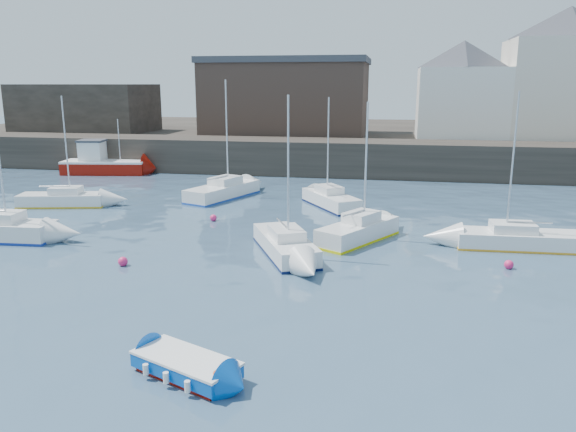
% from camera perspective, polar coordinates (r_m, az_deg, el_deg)
% --- Properties ---
extents(water, '(220.00, 220.00, 0.00)m').
position_cam_1_polar(water, '(17.26, -7.68, -14.00)').
color(water, '#2D4760').
rests_on(water, ground).
extents(quay_wall, '(90.00, 5.00, 3.00)m').
position_cam_1_polar(quay_wall, '(50.17, 4.93, 5.96)').
color(quay_wall, '#28231E').
rests_on(quay_wall, ground).
extents(land_strip, '(90.00, 32.00, 2.80)m').
position_cam_1_polar(land_strip, '(68.00, 6.52, 7.76)').
color(land_strip, '#28231E').
rests_on(land_strip, ground).
extents(bldg_east_a, '(13.36, 13.36, 11.80)m').
position_cam_1_polar(bldg_east_a, '(58.46, 26.30, 12.89)').
color(bldg_east_a, beige).
rests_on(bldg_east_a, land_strip).
extents(bldg_east_d, '(11.14, 11.14, 8.95)m').
position_cam_1_polar(bldg_east_d, '(56.32, 17.24, 12.21)').
color(bldg_east_d, white).
rests_on(bldg_east_d, land_strip).
extents(warehouse, '(16.40, 10.40, 7.60)m').
position_cam_1_polar(warehouse, '(58.56, -0.11, 12.08)').
color(warehouse, '#3D2D26').
rests_on(warehouse, land_strip).
extents(bldg_west, '(14.00, 8.00, 5.00)m').
position_cam_1_polar(bldg_west, '(65.50, -19.87, 10.28)').
color(bldg_west, '#353028').
rests_on(bldg_west, land_strip).
extents(blue_dinghy, '(3.37, 2.46, 0.59)m').
position_cam_1_polar(blue_dinghy, '(16.21, -10.31, -14.71)').
color(blue_dinghy, maroon).
rests_on(blue_dinghy, ground).
extents(fishing_boat, '(7.65, 3.86, 4.84)m').
position_cam_1_polar(fishing_boat, '(53.09, -18.31, 5.13)').
color(fishing_boat, maroon).
rests_on(fishing_boat, ground).
extents(sailboat_b, '(4.20, 5.98, 7.41)m').
position_cam_1_polar(sailboat_b, '(26.55, -0.29, -2.88)').
color(sailboat_b, white).
rests_on(sailboat_b, ground).
extents(sailboat_c, '(4.16, 5.45, 7.00)m').
position_cam_1_polar(sailboat_c, '(29.00, 7.17, -1.47)').
color(sailboat_c, white).
rests_on(sailboat_c, ground).
extents(sailboat_d, '(6.00, 2.14, 7.56)m').
position_cam_1_polar(sailboat_d, '(29.75, 22.26, -2.16)').
color(sailboat_d, white).
rests_on(sailboat_d, ground).
extents(sailboat_e, '(5.79, 2.96, 7.13)m').
position_cam_1_polar(sailboat_e, '(39.83, -21.90, 1.61)').
color(sailboat_e, white).
rests_on(sailboat_e, ground).
extents(sailboat_f, '(4.43, 5.47, 7.04)m').
position_cam_1_polar(sailboat_f, '(36.82, 4.35, 1.70)').
color(sailboat_f, white).
rests_on(sailboat_f, ground).
extents(sailboat_h, '(4.14, 6.64, 8.15)m').
position_cam_1_polar(sailboat_h, '(39.85, -6.62, 2.59)').
color(sailboat_h, white).
rests_on(sailboat_h, ground).
extents(buoy_near, '(0.43, 0.43, 0.43)m').
position_cam_1_polar(buoy_near, '(26.05, -16.40, -4.87)').
color(buoy_near, '#E72566').
rests_on(buoy_near, ground).
extents(buoy_mid, '(0.40, 0.40, 0.40)m').
position_cam_1_polar(buoy_mid, '(26.45, 21.49, -4.99)').
color(buoy_mid, '#E72566').
rests_on(buoy_mid, ground).
extents(buoy_far, '(0.40, 0.40, 0.40)m').
position_cam_1_polar(buoy_far, '(33.33, -7.59, -0.49)').
color(buoy_far, '#E72566').
rests_on(buoy_far, ground).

